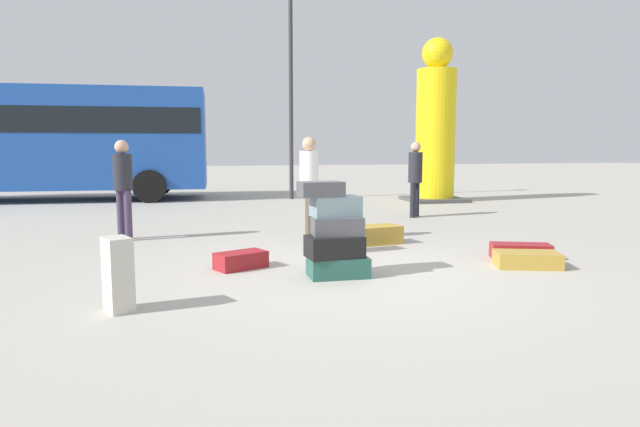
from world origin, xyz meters
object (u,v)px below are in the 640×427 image
Objects in this scene: suitcase_maroon_behind_tower at (241,260)px; person_bearded_onlooker at (123,181)px; suitcase_tan_foreground_near at (527,260)px; suitcase_charcoal_right_side at (333,227)px; person_passerby_in_red at (309,180)px; parked_bus at (51,136)px; suitcase_maroon_upright_blue at (521,251)px; suitcase_cream_foreground_far at (118,274)px; suitcase_tower at (335,235)px; suitcase_tan_left_side at (378,235)px; lamp_post at (291,52)px; yellow_dummy_statue at (436,129)px; person_tourist_with_camera at (415,173)px.

suitcase_maroon_behind_tower is 3.19m from person_bearded_onlooker.
suitcase_charcoal_right_side reaches higher than suitcase_tan_foreground_near.
person_passerby_in_red reaches higher than suitcase_tan_foreground_near.
person_bearded_onlooker is 8.18m from parked_bus.
suitcase_cream_foreground_far is at bearing -144.62° from suitcase_maroon_upright_blue.
suitcase_tower reaches higher than suitcase_tan_left_side.
suitcase_maroon_behind_tower is 2.02m from suitcase_cream_foreground_far.
suitcase_charcoal_right_side is at bearing 163.90° from suitcase_tan_foreground_near.
suitcase_cream_foreground_far is 4.54m from suitcase_tan_left_side.
person_passerby_in_red is 0.26× the size of lamp_post.
suitcase_maroon_behind_tower is 0.10× the size of lamp_post.
yellow_dummy_statue reaches higher than suitcase_charcoal_right_side.
person_tourist_with_camera is (4.15, 4.27, 0.86)m from suitcase_maroon_behind_tower.
suitcase_cream_foreground_far is (-1.26, -1.56, 0.24)m from suitcase_maroon_behind_tower.
suitcase_cream_foreground_far is 0.99× the size of suitcase_tan_left_side.
suitcase_cream_foreground_far is 11.82m from yellow_dummy_statue.
suitcase_maroon_upright_blue is (5.04, 1.30, -0.24)m from suitcase_cream_foreground_far.
yellow_dummy_statue is (2.59, 8.29, 1.91)m from suitcase_tan_foreground_near.
person_passerby_in_red is 0.37× the size of yellow_dummy_statue.
parked_bus is (-3.11, 11.82, 1.49)m from suitcase_cream_foreground_far.
parked_bus reaches higher than suitcase_tower.
suitcase_tan_left_side is (1.23, 1.98, -0.35)m from suitcase_tower.
suitcase_tan_left_side is (-1.52, 1.55, 0.04)m from suitcase_maroon_upright_blue.
suitcase_tower is 0.67× the size of person_passerby_in_red.
suitcase_maroon_upright_blue is 10.28m from lamp_post.
yellow_dummy_statue is 0.52× the size of parked_bus.
suitcase_maroon_upright_blue is 0.47× the size of person_passerby_in_red.
suitcase_tower is 2.80m from suitcase_maroon_upright_blue.
yellow_dummy_statue is (7.39, 9.08, 1.66)m from suitcase_cream_foreground_far.
suitcase_cream_foreground_far is at bearing -72.47° from parked_bus.
person_tourist_with_camera is 6.07m from lamp_post.
yellow_dummy_statue is at bearing 58.17° from suitcase_tower.
person_passerby_in_red is at bearing 36.27° from person_bearded_onlooker.
person_passerby_in_red reaches higher than suitcase_maroon_upright_blue.
lamp_post is at bearing 119.82° from suitcase_maroon_upright_blue.
person_passerby_in_red is (1.26, 1.76, 0.89)m from suitcase_maroon_behind_tower.
suitcase_cream_foreground_far is 5.21m from suitcase_maroon_upright_blue.
lamp_post reaches higher than parked_bus.
suitcase_maroon_upright_blue is 0.48× the size of person_bearded_onlooker.
suitcase_maroon_behind_tower is 3.79m from suitcase_maroon_upright_blue.
person_tourist_with_camera reaches higher than suitcase_maroon_behind_tower.
suitcase_tan_foreground_near is 13.68m from parked_bus.
suitcase_maroon_behind_tower is 0.38× the size of person_tourist_with_camera.
yellow_dummy_statue is (4.87, 5.77, 1.01)m from person_passerby_in_red.
person_passerby_in_red is at bearing 28.60° from suitcase_cream_foreground_far.
yellow_dummy_statue is (6.13, 7.53, 1.90)m from suitcase_maroon_behind_tower.
suitcase_tan_left_side is 11.28m from parked_bus.
suitcase_tan_foreground_near is at bearing 56.48° from person_passerby_in_red.
person_tourist_with_camera is at bearing 23.00° from suitcase_cream_foreground_far.
lamp_post reaches higher than suitcase_tan_foreground_near.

